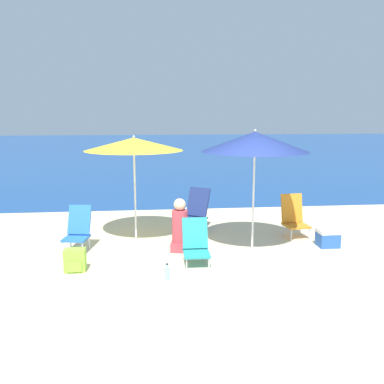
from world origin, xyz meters
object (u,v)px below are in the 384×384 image
object	(u,v)px
water_bottle	(167,273)
cooler_box	(328,238)
beach_chair_teal	(196,243)
backpack_lime	(75,260)
beach_chair_navy	(196,209)
person_seated_near	(180,228)
beach_umbrella_navy	(255,142)
seagull	(191,209)
beach_chair_blue	(78,228)
beach_chair_orange	(294,216)
beach_umbrella_yellow	(134,144)

from	to	relation	value
water_bottle	cooler_box	xyz separation A→B (m)	(3.04, 1.29, 0.07)
beach_chair_teal	backpack_lime	bearing A→B (deg)	-173.29
beach_chair_navy	person_seated_near	size ratio (longest dim) A/B	0.91
beach_chair_navy	cooler_box	xyz separation A→B (m)	(2.29, -1.49, -0.26)
beach_umbrella_navy	beach_chair_navy	xyz separation A→B (m)	(-0.86, 1.48, -1.52)
beach_chair_teal	seagull	size ratio (longest dim) A/B	2.66
beach_umbrella_navy	beach_chair_blue	distance (m)	3.50
person_seated_near	cooler_box	size ratio (longest dim) A/B	2.52
water_bottle	person_seated_near	bearing A→B (deg)	77.63
person_seated_near	seagull	bearing A→B (deg)	90.41
water_bottle	backpack_lime	bearing A→B (deg)	160.92
beach_chair_orange	beach_chair_blue	distance (m)	4.19
beach_umbrella_yellow	backpack_lime	xyz separation A→B (m)	(-0.91, -1.63, -1.69)
beach_chair_orange	cooler_box	world-z (taller)	beach_chair_orange
beach_chair_teal	cooler_box	size ratio (longest dim) A/B	1.90
seagull	cooler_box	bearing A→B (deg)	-51.18
person_seated_near	water_bottle	size ratio (longest dim) A/B	3.93
beach_chair_blue	person_seated_near	size ratio (longest dim) A/B	0.84
person_seated_near	backpack_lime	distance (m)	1.93
beach_chair_navy	backpack_lime	bearing A→B (deg)	-99.57
beach_chair_teal	backpack_lime	distance (m)	1.94
beach_chair_teal	backpack_lime	xyz separation A→B (m)	(-1.92, -0.20, -0.15)
person_seated_near	cooler_box	distance (m)	2.76
seagull	beach_chair_navy	bearing A→B (deg)	-90.87
beach_chair_teal	cooler_box	world-z (taller)	beach_chair_teal
beach_umbrella_yellow	water_bottle	distance (m)	2.80
beach_chair_orange	water_bottle	xyz separation A→B (m)	(-2.64, -2.04, -0.31)
beach_chair_orange	backpack_lime	world-z (taller)	beach_chair_orange
beach_umbrella_navy	beach_chair_navy	size ratio (longest dim) A/B	2.49
water_bottle	cooler_box	size ratio (longest dim) A/B	0.64
person_seated_near	water_bottle	bearing A→B (deg)	-92.10
beach_umbrella_yellow	seagull	bearing A→B (deg)	57.19
beach_chair_navy	backpack_lime	xyz separation A→B (m)	(-2.17, -2.28, -0.25)
beach_chair_navy	person_seated_near	xyz separation A→B (m)	(-0.46, -1.43, -0.02)
beach_chair_orange	person_seated_near	size ratio (longest dim) A/B	0.88
beach_umbrella_yellow	beach_chair_teal	world-z (taller)	beach_umbrella_yellow
beach_umbrella_navy	beach_chair_blue	xyz separation A→B (m)	(-3.13, 0.26, -1.54)
beach_umbrella_yellow	backpack_lime	world-z (taller)	beach_umbrella_yellow
beach_umbrella_yellow	beach_chair_blue	distance (m)	1.87
beach_chair_navy	seagull	size ratio (longest dim) A/B	3.23
beach_chair_navy	beach_chair_blue	world-z (taller)	beach_chair_navy
water_bottle	beach_chair_blue	bearing A→B (deg)	134.50
beach_umbrella_navy	person_seated_near	xyz separation A→B (m)	(-1.32, 0.06, -1.53)
person_seated_near	backpack_lime	size ratio (longest dim) A/B	2.68
beach_umbrella_yellow	person_seated_near	size ratio (longest dim) A/B	2.13
water_bottle	seagull	xyz separation A→B (m)	(0.77, 4.10, 0.04)
beach_chair_navy	beach_chair_blue	distance (m)	2.58
water_bottle	beach_umbrella_yellow	bearing A→B (deg)	103.46
beach_umbrella_navy	backpack_lime	xyz separation A→B (m)	(-3.03, -0.80, -1.77)
beach_chair_teal	water_bottle	world-z (taller)	beach_chair_teal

